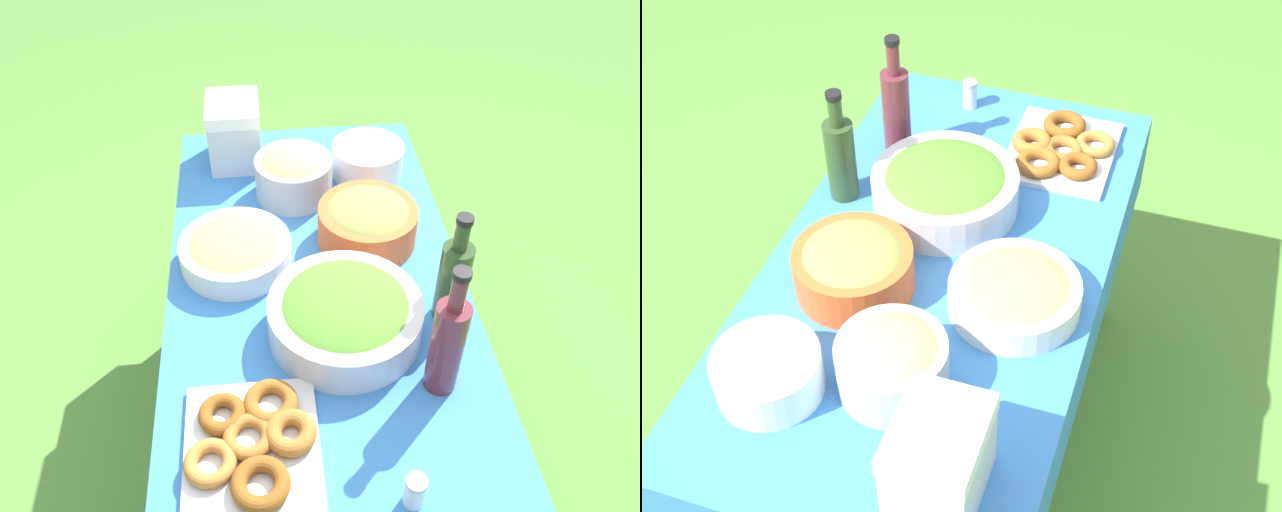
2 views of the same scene
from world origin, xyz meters
TOP-DOWN VIEW (x-y plane):
  - ground_plane at (0.00, 0.00)m, footprint 14.00×14.00m
  - picnic_table at (0.00, 0.00)m, footprint 1.41×0.74m
  - salad_bowl at (0.19, 0.05)m, footprint 0.35×0.35m
  - pasta_bowl at (-0.35, -0.03)m, footprint 0.22×0.22m
  - donut_platter at (0.47, -0.17)m, footprint 0.32×0.28m
  - plate_stack at (-0.43, 0.20)m, footprint 0.21×0.21m
  - olive_oil_bottle at (0.16, 0.29)m, footprint 0.07×0.07m
  - wine_bottle at (0.35, 0.23)m, footprint 0.07×0.07m
  - bread_bowl at (-0.08, -0.20)m, footprint 0.28×0.28m
  - olive_bowl at (-0.13, 0.15)m, footprint 0.26×0.26m
  - cooler_box at (-0.55, -0.19)m, footprint 0.19×0.16m
  - salt_shaker at (0.60, 0.12)m, footprint 0.04×0.04m

SIDE VIEW (x-z plane):
  - ground_plane at x=0.00m, z-range 0.00..0.00m
  - picnic_table at x=0.00m, z-range 0.27..1.03m
  - donut_platter at x=0.47m, z-range 0.75..0.80m
  - salt_shaker at x=0.60m, z-range 0.76..0.84m
  - bread_bowl at x=-0.08m, z-range 0.76..0.85m
  - plate_stack at x=-0.43m, z-range 0.76..0.85m
  - salad_bowl at x=0.19m, z-range 0.76..0.88m
  - olive_bowl at x=-0.13m, z-range 0.76..0.89m
  - pasta_bowl at x=-0.35m, z-range 0.76..0.90m
  - cooler_box at x=-0.55m, z-range 0.76..0.96m
  - olive_oil_bottle at x=0.16m, z-range 0.73..1.02m
  - wine_bottle at x=0.35m, z-range 0.72..1.06m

